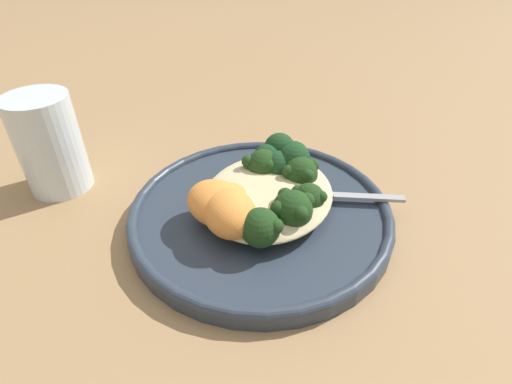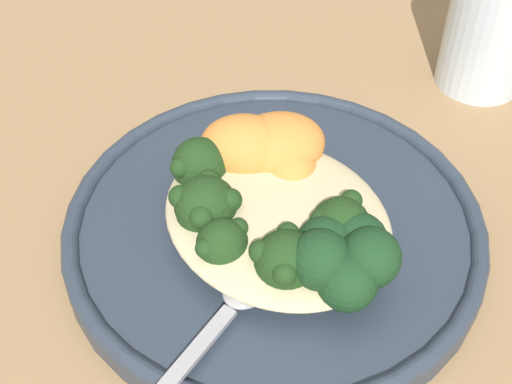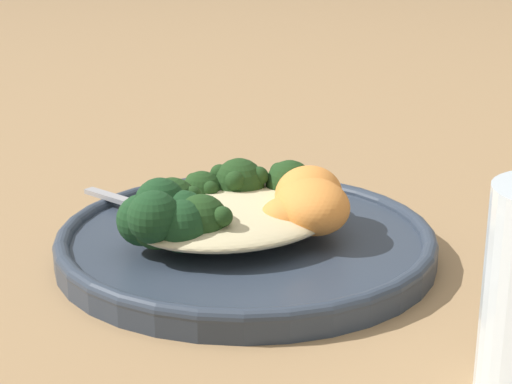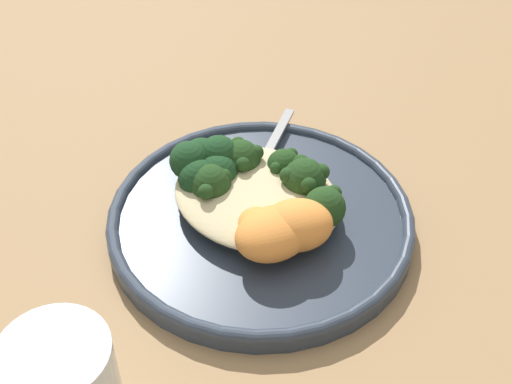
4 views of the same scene
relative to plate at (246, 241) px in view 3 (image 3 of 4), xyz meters
The scene contains 14 objects.
ground_plane 0.02m from the plate, 121.91° to the right, with size 4.00×4.00×0.00m, color #9E7A51.
plate is the anchor object (origin of this frame).
quinoa_mound 0.02m from the plate, 153.24° to the left, with size 0.16×0.14×0.02m, color beige.
broccoli_stalk_0 0.06m from the plate, 17.42° to the left, with size 0.08×0.07×0.04m.
broccoli_stalk_1 0.05m from the plate, 61.01° to the left, with size 0.04×0.08×0.04m.
broccoli_stalk_2 0.04m from the plate, 89.90° to the left, with size 0.04×0.12×0.03m.
broccoli_stalk_3 0.05m from the plate, 147.68° to the left, with size 0.08×0.07×0.04m.
broccoli_stalk_4 0.07m from the plate, behind, with size 0.11×0.04×0.04m.
broccoli_stalk_5 0.05m from the plate, 155.86° to the right, with size 0.09×0.04×0.04m.
sweet_potato_chunk_0 0.06m from the plate, 42.18° to the right, with size 0.07×0.05×0.04m, color orange.
sweet_potato_chunk_1 0.04m from the plate, 55.74° to the right, with size 0.05×0.04×0.03m, color orange.
sweet_potato_chunk_2 0.06m from the plate, 16.92° to the right, with size 0.06×0.05×0.04m, color orange.
kale_tuft 0.07m from the plate, behind, with size 0.06×0.07×0.04m.
spoon 0.08m from the plate, 122.22° to the left, with size 0.05×0.12×0.01m.
Camera 3 is at (-0.32, -0.48, 0.25)m, focal length 60.00 mm.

